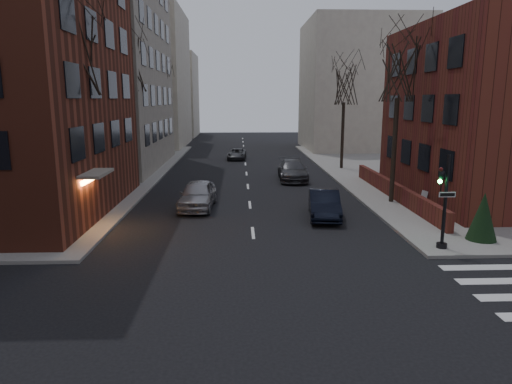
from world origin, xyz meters
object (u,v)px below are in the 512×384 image
tree_left_c (160,83)px  car_lane_gray (293,170)px  tree_right_b (344,85)px  streetlamp_near (127,132)px  tree_right_a (399,71)px  sandwich_board (426,198)px  evergreen_shrub (483,216)px  streetlamp_far (170,119)px  car_lane_far (237,154)px  tree_left_b (128,64)px  car_lane_silver (198,195)px  parked_sedan (324,204)px  tree_left_a (71,56)px  traffic_signal (443,208)px

tree_left_c → car_lane_gray: tree_left_c is taller
tree_right_b → streetlamp_near: 20.01m
tree_right_b → streetlamp_near: bearing=-149.5°
tree_right_a → sandwich_board: (1.69, -1.26, -7.42)m
car_lane_gray → evergreen_shrub: bearing=-66.6°
streetlamp_far → car_lane_far: bearing=-17.6°
tree_left_b → sandwich_board: size_ratio=11.83×
sandwich_board → evergreen_shrub: (-0.22, -6.69, 0.63)m
streetlamp_near → car_lane_gray: streetlamp_near is taller
streetlamp_far → tree_right_a: bearing=-54.7°
tree_left_c → sandwich_board: 31.12m
tree_right_b → car_lane_silver: size_ratio=1.90×
streetlamp_near → car_lane_silver: (5.07, -4.73, -3.42)m
tree_left_b → tree_right_a: size_ratio=1.11×
tree_left_b → evergreen_shrub: bearing=-39.9°
streetlamp_far → parked_sedan: 30.00m
streetlamp_near → sandwich_board: size_ratio=6.88×
streetlamp_far → car_lane_silver: 25.47m
tree_left_a → streetlamp_far: bearing=88.8°
car_lane_silver → car_lane_gray: (6.77, 9.38, -0.03)m
streetlamp_near → car_lane_silver: streetlamp_near is taller
tree_left_a → tree_right_a: bearing=12.8°
car_lane_silver → evergreen_shrub: (13.40, -7.23, 0.42)m
tree_left_b → streetlamp_far: (0.60, 16.00, -4.68)m
streetlamp_near → sandwich_board: (18.69, -5.26, -3.63)m
tree_right_b → car_lane_silver: tree_right_b is taller
parked_sedan → evergreen_shrub: (6.27, -4.78, 0.49)m
parked_sedan → streetlamp_far: bearing=120.9°
parked_sedan → evergreen_shrub: size_ratio=2.09×
streetlamp_near → car_lane_gray: bearing=21.4°
traffic_signal → streetlamp_far: (-16.14, 33.01, 2.33)m
sandwich_board → evergreen_shrub: evergreen_shrub is taller
streetlamp_near → tree_left_b: bearing=98.5°
tree_left_b → car_lane_gray: 14.88m
streetlamp_far → sandwich_board: 31.64m
tree_left_b → evergreen_shrub: (19.07, -15.96, -7.67)m
evergreen_shrub → traffic_signal: bearing=-155.8°
tree_right_b → evergreen_shrub: size_ratio=4.21×
tree_left_b → tree_left_c: 14.03m
tree_left_a → sandwich_board: size_ratio=11.24×
tree_left_b → car_lane_far: tree_left_b is taller
parked_sedan → sandwich_board: bearing=23.2°
car_lane_gray → tree_left_b: bearing=-175.3°
tree_right_a → streetlamp_far: (-17.00, 24.00, -3.79)m
parked_sedan → car_lane_gray: 11.84m
parked_sedan → tree_left_b: bearing=145.6°
tree_left_a → evergreen_shrub: bearing=-11.7°
streetlamp_near → car_lane_far: 19.48m
tree_right_b → car_lane_far: tree_right_b is taller
tree_left_b → evergreen_shrub: size_ratio=4.95×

